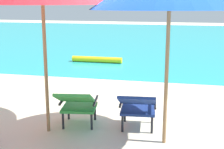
# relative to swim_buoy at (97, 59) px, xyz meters

# --- Properties ---
(ground_plane) EXTENTS (40.00, 40.00, 0.00)m
(ground_plane) POSITION_rel_swim_buoy_xyz_m (1.54, -0.97, -0.10)
(ground_plane) COLOR beige
(ocean_band) EXTENTS (40.00, 18.00, 0.01)m
(ocean_band) POSITION_rel_swim_buoy_xyz_m (1.54, 6.91, -0.09)
(ocean_band) COLOR #28B2B7
(ocean_band) RESTS_ON ground_plane
(swim_buoy) EXTENTS (1.60, 0.18, 0.18)m
(swim_buoy) POSITION_rel_swim_buoy_xyz_m (0.00, 0.00, 0.00)
(swim_buoy) COLOR yellow
(swim_buoy) RESTS_ON ocean_band
(lounge_chair_left) EXTENTS (0.66, 0.94, 0.68)m
(lounge_chair_left) POSITION_rel_swim_buoy_xyz_m (1.12, -5.22, 0.31)
(lounge_chair_left) COLOR #338E3D
(lounge_chair_left) RESTS_ON ground_plane
(lounge_chair_right) EXTENTS (0.62, 0.92, 0.68)m
(lounge_chair_right) POSITION_rel_swim_buoy_xyz_m (2.03, -5.14, 0.31)
(lounge_chair_right) COLOR navy
(lounge_chair_right) RESTS_ON ground_plane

